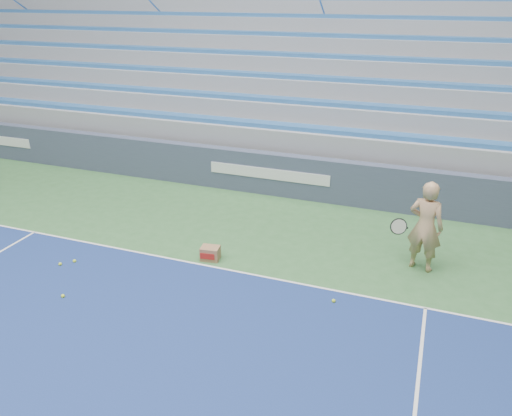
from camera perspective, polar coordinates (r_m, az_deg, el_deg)
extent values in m
cube|color=white|center=(9.77, -6.04, -6.49)|extent=(10.97, 0.05, 0.00)
cube|color=#3D475E|center=(12.91, 1.64, 3.95)|extent=(30.00, 0.30, 1.10)
cube|color=white|center=(12.75, 1.41, 3.94)|extent=(3.20, 0.02, 0.28)
cube|color=gray|center=(17.09, 6.63, 8.74)|extent=(30.00, 8.50, 1.10)
cube|color=gray|center=(16.91, 6.75, 11.36)|extent=(30.00, 8.50, 0.50)
cube|color=#2F66AB|center=(13.20, 2.66, 9.40)|extent=(29.60, 0.42, 0.11)
cube|color=gray|center=(17.22, 7.19, 13.26)|extent=(30.00, 7.65, 0.50)
cube|color=#2F66AB|center=(13.88, 3.80, 12.20)|extent=(29.60, 0.42, 0.11)
cube|color=gray|center=(17.55, 7.61, 15.09)|extent=(30.00, 6.80, 0.50)
cube|color=#2F66AB|center=(14.60, 4.85, 14.72)|extent=(29.60, 0.42, 0.11)
cube|color=gray|center=(17.89, 8.03, 16.84)|extent=(30.00, 5.95, 0.50)
cube|color=#2F66AB|center=(15.35, 5.82, 17.00)|extent=(29.60, 0.42, 0.11)
cube|color=gray|center=(18.26, 8.44, 18.53)|extent=(30.00, 5.10, 0.50)
cube|color=#2F66AB|center=(16.12, 6.73, 19.06)|extent=(29.60, 0.42, 0.11)
cube|color=gray|center=(18.64, 8.84, 20.15)|extent=(30.00, 4.25, 0.50)
cube|color=#2F66AB|center=(16.91, 7.56, 20.93)|extent=(29.60, 0.42, 0.11)
cube|color=gray|center=(19.03, 9.23, 21.70)|extent=(30.00, 3.40, 0.50)
cube|color=gray|center=(21.02, 10.29, 19.88)|extent=(31.00, 0.40, 7.30)
cylinder|color=#3878C5|center=(18.87, -12.16, 22.25)|extent=(0.05, 8.53, 5.04)
cylinder|color=#3878C5|center=(16.54, 7.33, 22.43)|extent=(0.05, 8.53, 5.04)
imported|color=tan|center=(9.74, 18.80, -2.00)|extent=(0.73, 0.58, 1.77)
cylinder|color=black|center=(9.49, 16.68, -1.98)|extent=(0.12, 0.27, 0.08)
cylinder|color=beige|center=(9.20, 15.99, -2.04)|extent=(0.29, 0.16, 0.28)
torus|color=black|center=(9.20, 15.99, -2.04)|extent=(0.31, 0.18, 0.30)
cube|color=#926946|center=(9.91, -5.24, -5.17)|extent=(0.40, 0.32, 0.27)
cube|color=#B21E19|center=(9.80, -5.60, -5.54)|extent=(0.29, 0.05, 0.12)
sphere|color=#C9E82F|center=(10.41, -21.48, -5.99)|extent=(0.07, 0.07, 0.07)
sphere|color=#C9E82F|center=(8.74, 8.87, -10.44)|extent=(0.07, 0.07, 0.07)
sphere|color=#C9E82F|center=(9.38, -21.20, -9.37)|extent=(0.07, 0.07, 0.07)
sphere|color=#C9E82F|center=(10.43, -20.03, -5.71)|extent=(0.07, 0.07, 0.07)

